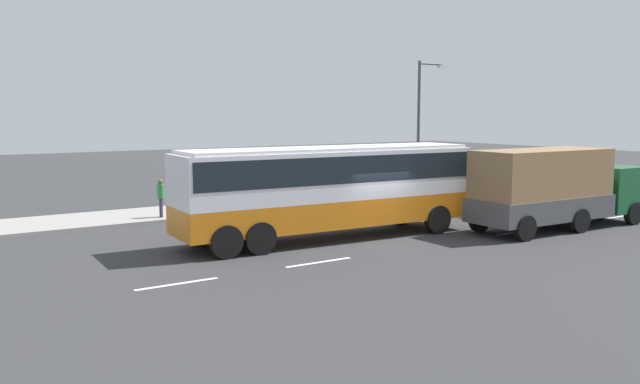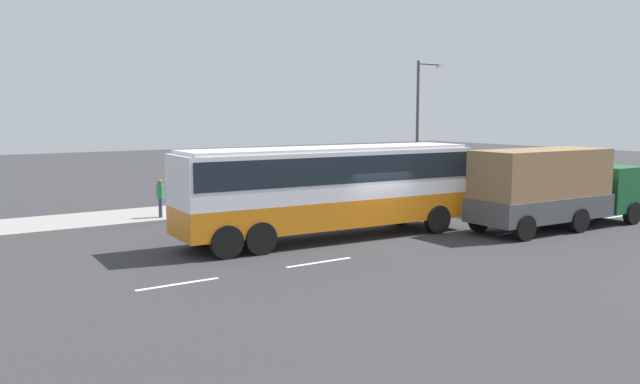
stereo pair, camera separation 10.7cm
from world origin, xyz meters
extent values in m
plane|color=#333335|center=(0.00, 0.00, 0.00)|extent=(120.00, 120.00, 0.00)
cube|color=gray|center=(0.00, 9.62, 0.07)|extent=(80.00, 4.00, 0.15)
cube|color=white|center=(-8.56, -2.12, 0.00)|extent=(2.40, 0.16, 0.01)
cube|color=white|center=(-3.88, -2.12, 0.00)|extent=(2.40, 0.16, 0.01)
cube|color=white|center=(5.52, -2.12, 0.00)|extent=(2.40, 0.16, 0.01)
cube|color=white|center=(10.07, -2.12, 0.00)|extent=(2.40, 0.16, 0.01)
cube|color=white|center=(11.70, -2.12, 0.00)|extent=(2.40, 0.16, 0.01)
cube|color=orange|center=(-1.41, 0.88, 1.05)|extent=(11.72, 3.11, 1.00)
cube|color=silver|center=(-1.41, 0.88, 2.42)|extent=(11.72, 3.11, 1.75)
cube|color=black|center=(-1.41, 0.88, 2.66)|extent=(11.49, 3.12, 0.96)
cube|color=black|center=(4.34, 0.55, 2.51)|extent=(0.25, 2.25, 1.40)
cube|color=silver|center=(-1.41, 0.88, 3.36)|extent=(11.25, 2.94, 0.12)
cylinder|color=black|center=(2.86, 1.81, 0.55)|extent=(1.12, 0.36, 1.10)
cylinder|color=black|center=(2.72, -0.53, 0.55)|extent=(1.12, 0.36, 1.10)
cylinder|color=black|center=(-4.73, 2.24, 0.55)|extent=(1.12, 0.36, 1.10)
cylinder|color=black|center=(-4.87, -0.10, 0.55)|extent=(1.12, 0.36, 1.10)
cylinder|color=black|center=(-5.93, 2.31, 0.55)|extent=(1.12, 0.36, 1.10)
cylinder|color=black|center=(-6.07, -0.03, 0.55)|extent=(1.12, 0.36, 1.10)
cube|color=#19592D|center=(10.83, -2.52, 1.44)|extent=(2.14, 2.41, 1.91)
cube|color=#4C4C4F|center=(6.50, -2.39, 0.93)|extent=(6.25, 2.53, 0.90)
cube|color=olive|center=(6.50, -2.39, 2.31)|extent=(6.00, 2.43, 1.85)
cylinder|color=black|center=(10.99, -1.39, 0.48)|extent=(0.97, 0.31, 0.96)
cylinder|color=black|center=(10.93, -3.65, 0.48)|extent=(0.97, 0.31, 0.96)
cylinder|color=black|center=(7.47, -1.29, 0.48)|extent=(0.97, 0.31, 0.96)
cylinder|color=black|center=(7.40, -3.54, 0.48)|extent=(0.97, 0.31, 0.96)
cylinder|color=black|center=(4.34, -1.20, 0.48)|extent=(0.97, 0.31, 0.96)
cylinder|color=black|center=(4.27, -3.45, 0.48)|extent=(0.97, 0.31, 0.96)
cube|color=#194799|center=(8.95, 0.65, 0.60)|extent=(4.68, 1.83, 0.56)
cube|color=#1E2833|center=(8.77, 0.65, 1.14)|extent=(2.59, 1.64, 0.51)
cylinder|color=black|center=(10.64, 1.43, 0.32)|extent=(0.64, 0.21, 0.64)
cylinder|color=black|center=(10.60, -0.21, 0.32)|extent=(0.64, 0.21, 0.64)
cylinder|color=black|center=(7.29, 1.51, 0.32)|extent=(0.64, 0.21, 0.64)
cylinder|color=black|center=(7.26, -0.14, 0.32)|extent=(0.64, 0.21, 0.64)
cylinder|color=#38334C|center=(-5.12, 8.44, 0.56)|extent=(0.14, 0.14, 0.82)
cylinder|color=#38334C|center=(-5.16, 8.28, 0.56)|extent=(0.14, 0.14, 0.82)
cylinder|color=#338C4C|center=(-5.14, 8.36, 1.28)|extent=(0.32, 0.32, 0.61)
sphere|color=brown|center=(-5.14, 8.36, 1.69)|extent=(0.22, 0.22, 0.22)
cylinder|color=black|center=(8.46, 9.83, 0.55)|extent=(0.14, 0.14, 0.81)
cylinder|color=black|center=(8.34, 9.94, 0.55)|extent=(0.14, 0.14, 0.81)
cylinder|color=gold|center=(8.40, 9.89, 1.26)|extent=(0.32, 0.32, 0.61)
sphere|color=tan|center=(8.40, 9.89, 1.68)|extent=(0.22, 0.22, 0.22)
cylinder|color=#47474C|center=(9.41, 8.02, 3.79)|extent=(0.16, 0.16, 7.29)
cylinder|color=#47474C|center=(10.24, 8.02, 7.29)|extent=(1.66, 0.10, 0.10)
cube|color=silver|center=(11.07, 8.02, 7.19)|extent=(0.50, 0.24, 0.16)
camera|label=1|loc=(-15.07, -18.92, 4.70)|focal=36.89mm
camera|label=2|loc=(-15.16, -18.86, 4.70)|focal=36.89mm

